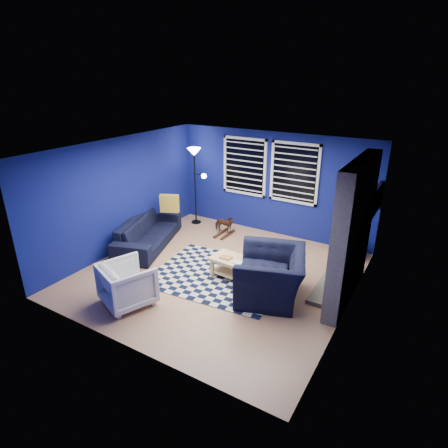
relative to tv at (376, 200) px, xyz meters
name	(u,v)px	position (x,y,z in m)	size (l,w,h in m)	color
floor	(218,274)	(-2.45, -2.00, -1.40)	(5.00, 5.00, 0.00)	tan
ceiling	(217,149)	(-2.45, -2.00, 1.10)	(5.00, 5.00, 0.00)	white
wall_back	(272,184)	(-2.45, 0.50, -0.15)	(5.00, 5.00, 0.00)	navy
wall_left	(121,195)	(-4.95, -2.00, -0.15)	(5.00, 5.00, 0.00)	navy
wall_right	(354,245)	(0.05, -2.00, -0.15)	(5.00, 5.00, 0.00)	navy
fireplace	(352,235)	(-0.09, -1.50, -0.20)	(0.65, 2.00, 2.50)	gray
window_left	(244,166)	(-3.20, 0.46, 0.20)	(1.17, 0.06, 1.42)	black
window_right	(294,173)	(-1.90, 0.46, 0.20)	(1.17, 0.06, 1.42)	black
tv	(376,200)	(0.00, 0.00, 0.00)	(0.07, 1.00, 0.58)	black
rug	(218,275)	(-2.40, -2.06, -1.39)	(2.50, 2.00, 0.02)	black
sofa	(148,232)	(-4.55, -1.67, -1.07)	(0.88, 2.24, 0.65)	black
armchair_big	(271,275)	(-1.24, -2.18, -0.97)	(1.15, 1.32, 0.86)	black
armchair_bent	(127,284)	(-3.26, -3.66, -1.02)	(0.81, 0.84, 0.76)	gray
rocking_horse	(224,224)	(-3.34, -0.28, -1.11)	(0.52, 0.24, 0.44)	#452A16
coffee_table	(234,264)	(-2.10, -1.98, -1.09)	(0.92, 0.57, 0.44)	#DFBB7D
cabinet	(344,246)	(-0.51, 0.07, -1.15)	(0.62, 0.47, 0.56)	#DFBB7D
floor_lamp	(195,163)	(-4.39, 0.05, 0.24)	(0.54, 0.34, 2.00)	black
throw_pillow	(170,203)	(-4.40, -1.03, -0.53)	(0.45, 0.13, 0.42)	gold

